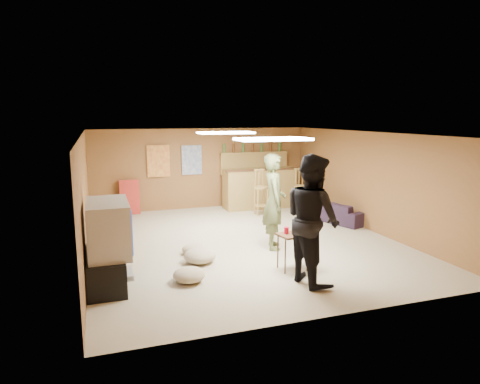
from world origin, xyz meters
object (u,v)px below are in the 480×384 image
object	(u,v)px
bar_counter	(260,188)
person_olive	(274,202)
tv_body	(108,228)
sofa	(335,211)
tray_table	(292,252)
person_black	(312,219)

from	to	relation	value
bar_counter	person_olive	world-z (taller)	person_olive
tv_body	sofa	distance (m)	5.92
sofa	tray_table	xyz separation A→B (m)	(-2.44, -2.72, 0.06)
tv_body	bar_counter	xyz separation A→B (m)	(4.15, 4.45, -0.35)
tv_body	bar_counter	distance (m)	6.09
tv_body	tray_table	xyz separation A→B (m)	(2.91, -0.28, -0.59)
tray_table	tv_body	bearing A→B (deg)	174.42
person_black	person_olive	bearing A→B (deg)	-10.78
person_olive	sofa	xyz separation A→B (m)	(2.27, 1.52, -0.68)
tv_body	person_black	world-z (taller)	person_black
person_olive	tray_table	distance (m)	1.36
person_black	tv_body	bearing A→B (deg)	67.24
bar_counter	person_black	xyz separation A→B (m)	(-1.19, -5.29, 0.45)
tv_body	sofa	xyz separation A→B (m)	(5.35, 2.44, -0.65)
sofa	tray_table	bearing A→B (deg)	118.97
person_olive	tray_table	bearing A→B (deg)	-171.61
person_olive	person_black	size ratio (longest dim) A/B	0.93
sofa	tray_table	size ratio (longest dim) A/B	2.72
tv_body	tray_table	distance (m)	2.98
person_black	sofa	size ratio (longest dim) A/B	1.18
bar_counter	person_olive	size ratio (longest dim) A/B	1.08
tv_body	person_olive	size ratio (longest dim) A/B	0.60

